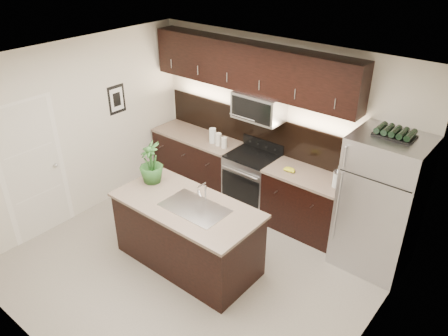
% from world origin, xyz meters
% --- Properties ---
extents(ground, '(4.50, 4.50, 0.00)m').
position_xyz_m(ground, '(0.00, 0.00, 0.00)').
color(ground, gray).
rests_on(ground, ground).
extents(room_walls, '(4.52, 4.02, 2.71)m').
position_xyz_m(room_walls, '(-0.11, -0.04, 1.70)').
color(room_walls, beige).
rests_on(room_walls, ground).
extents(counter_run, '(3.51, 0.65, 0.94)m').
position_xyz_m(counter_run, '(-0.46, 1.69, 0.47)').
color(counter_run, black).
rests_on(counter_run, ground).
extents(upper_fixtures, '(3.49, 0.40, 1.66)m').
position_xyz_m(upper_fixtures, '(-0.43, 1.84, 2.14)').
color(upper_fixtures, black).
rests_on(upper_fixtures, counter_run).
extents(island, '(1.96, 0.96, 0.94)m').
position_xyz_m(island, '(-0.11, 0.05, 0.47)').
color(island, black).
rests_on(island, ground).
extents(sink_faucet, '(0.84, 0.50, 0.28)m').
position_xyz_m(sink_faucet, '(0.04, 0.06, 0.96)').
color(sink_faucet, silver).
rests_on(sink_faucet, island).
extents(refrigerator, '(0.90, 0.81, 1.87)m').
position_xyz_m(refrigerator, '(1.80, 1.63, 0.94)').
color(refrigerator, '#B2B2B7').
rests_on(refrigerator, ground).
extents(wine_rack, '(0.46, 0.29, 0.11)m').
position_xyz_m(wine_rack, '(1.80, 1.63, 1.92)').
color(wine_rack, black).
rests_on(wine_rack, refrigerator).
extents(plant, '(0.44, 0.44, 0.59)m').
position_xyz_m(plant, '(-0.85, 0.16, 1.23)').
color(plant, '#255321').
rests_on(plant, island).
extents(canisters, '(0.37, 0.13, 0.25)m').
position_xyz_m(canisters, '(-0.92, 1.63, 1.05)').
color(canisters, silver).
rests_on(canisters, counter_run).
extents(french_press, '(0.11, 0.11, 0.31)m').
position_xyz_m(french_press, '(1.17, 1.64, 1.06)').
color(french_press, silver).
rests_on(french_press, counter_run).
extents(bananas, '(0.18, 0.15, 0.06)m').
position_xyz_m(bananas, '(0.41, 1.61, 0.97)').
color(bananas, yellow).
rests_on(bananas, counter_run).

